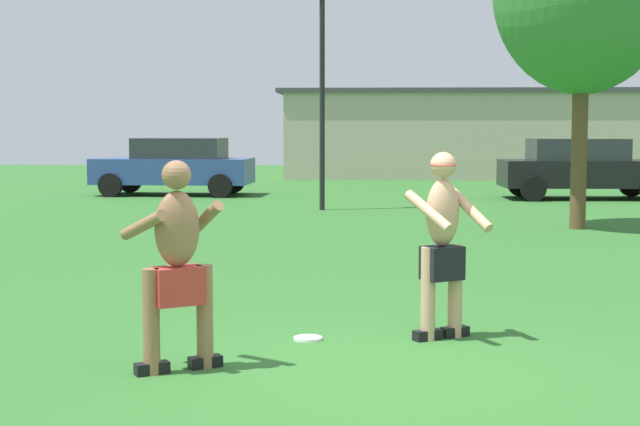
# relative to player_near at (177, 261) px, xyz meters

# --- Properties ---
(ground_plane) EXTENTS (80.00, 80.00, 0.00)m
(ground_plane) POSITION_rel_player_near_xyz_m (1.66, 0.07, -0.86)
(ground_plane) COLOR #2D6628
(player_near) EXTENTS (0.85, 0.69, 1.63)m
(player_near) POSITION_rel_player_near_xyz_m (0.00, 0.00, 0.00)
(player_near) COLOR black
(player_near) RESTS_ON ground_plane
(player_in_black) EXTENTS (0.79, 0.70, 1.68)m
(player_in_black) POSITION_rel_player_near_xyz_m (2.13, 1.24, 0.06)
(player_in_black) COLOR black
(player_in_black) RESTS_ON ground_plane
(frisbee) EXTENTS (0.26, 0.26, 0.03)m
(frisbee) POSITION_rel_player_near_xyz_m (0.94, 1.13, -0.85)
(frisbee) COLOR white
(frisbee) RESTS_ON ground_plane
(car_blue_mid_lot) EXTENTS (4.38, 2.20, 1.58)m
(car_blue_mid_lot) POSITION_rel_player_near_xyz_m (-3.88, 19.09, -0.03)
(car_blue_mid_lot) COLOR #2D478C
(car_blue_mid_lot) RESTS_ON ground_plane
(car_black_far_end) EXTENTS (4.35, 2.12, 1.58)m
(car_black_far_end) POSITION_rel_player_near_xyz_m (7.07, 18.21, -0.03)
(car_black_far_end) COLOR black
(car_black_far_end) RESTS_ON ground_plane
(lamp_post) EXTENTS (0.60, 0.24, 5.25)m
(lamp_post) POSITION_rel_player_near_xyz_m (0.42, 14.51, 2.40)
(lamp_post) COLOR black
(lamp_post) RESTS_ON ground_plane
(outbuilding_behind_lot) EXTENTS (13.96, 7.22, 3.25)m
(outbuilding_behind_lot) POSITION_rel_player_near_xyz_m (5.18, 30.17, 0.77)
(outbuilding_behind_lot) COLOR #B2A893
(outbuilding_behind_lot) RESTS_ON ground_plane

